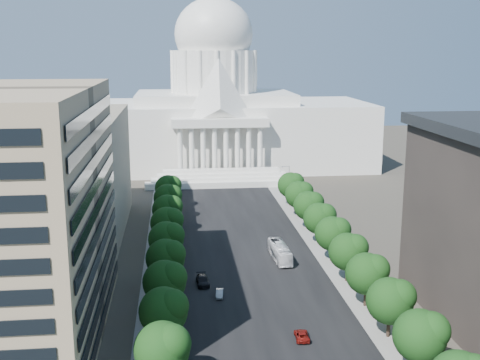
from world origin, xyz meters
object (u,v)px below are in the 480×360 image
object	(u,v)px
car_silver	(220,293)
city_bus	(280,252)
car_red	(302,335)
car_dark_b	(203,281)

from	to	relation	value
car_silver	city_bus	world-z (taller)	city_bus
car_silver	city_bus	xyz separation A→B (m)	(14.79, 18.88, 1.14)
car_silver	car_red	world-z (taller)	car_red
car_red	car_silver	bearing A→B (deg)	-53.84
city_bus	car_red	bearing A→B (deg)	-97.24
car_red	city_bus	distance (m)	37.35
car_silver	car_dark_b	size ratio (longest dim) A/B	0.68
car_red	car_dark_b	size ratio (longest dim) A/B	0.81
car_silver	city_bus	size ratio (longest dim) A/B	0.30
car_red	car_dark_b	world-z (taller)	car_dark_b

